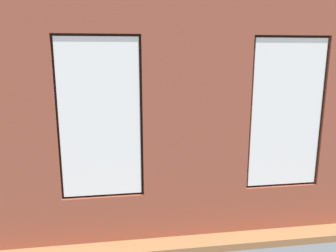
{
  "coord_description": "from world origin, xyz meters",
  "views": [
    {
      "loc": [
        0.96,
        6.41,
        2.41
      ],
      "look_at": [
        0.08,
        0.4,
        1.08
      ],
      "focal_mm": 35.0,
      "sensor_mm": 36.0,
      "label": 1
    }
  ],
  "objects_px": {
    "couch_by_window": "(196,190)",
    "potted_plant_by_left_couch": "(240,138)",
    "coffee_table": "(157,156)",
    "potted_plant_foreground_right": "(61,137)",
    "candle_jar": "(173,148)",
    "remote_black": "(148,152)",
    "remote_silver": "(157,153)",
    "potted_plant_mid_room_small": "(203,139)",
    "papasan_chair": "(130,137)",
    "table_plant_small": "(137,150)",
    "media_console": "(33,164)",
    "potted_plant_beside_window_right": "(54,198)",
    "potted_plant_between_couches": "(279,167)",
    "cup_ceramic": "(162,152)",
    "tv_flatscreen": "(30,132)",
    "couch_left": "(281,155)"
  },
  "relations": [
    {
      "from": "potted_plant_by_left_couch",
      "to": "couch_by_window",
      "type": "bearing_deg",
      "value": 57.78
    },
    {
      "from": "remote_black",
      "to": "media_console",
      "type": "xyz_separation_m",
      "value": [
        2.31,
        -0.12,
        -0.19
      ]
    },
    {
      "from": "candle_jar",
      "to": "potted_plant_mid_room_small",
      "type": "relative_size",
      "value": 0.17
    },
    {
      "from": "couch_left",
      "to": "coffee_table",
      "type": "xyz_separation_m",
      "value": [
        2.64,
        -0.11,
        0.06
      ]
    },
    {
      "from": "cup_ceramic",
      "to": "table_plant_small",
      "type": "xyz_separation_m",
      "value": [
        0.49,
        -0.0,
        0.07
      ]
    },
    {
      "from": "couch_by_window",
      "to": "couch_left",
      "type": "bearing_deg",
      "value": -144.86
    },
    {
      "from": "tv_flatscreen",
      "to": "potted_plant_mid_room_small",
      "type": "height_order",
      "value": "tv_flatscreen"
    },
    {
      "from": "couch_by_window",
      "to": "remote_black",
      "type": "xyz_separation_m",
      "value": [
        0.59,
        -1.76,
        0.13
      ]
    },
    {
      "from": "remote_black",
      "to": "potted_plant_foreground_right",
      "type": "xyz_separation_m",
      "value": [
        2.0,
        -1.66,
        -0.02
      ]
    },
    {
      "from": "cup_ceramic",
      "to": "remote_black",
      "type": "distance_m",
      "value": 0.33
    },
    {
      "from": "table_plant_small",
      "to": "media_console",
      "type": "distance_m",
      "value": 2.12
    },
    {
      "from": "couch_by_window",
      "to": "remote_silver",
      "type": "height_order",
      "value": "couch_by_window"
    },
    {
      "from": "papasan_chair",
      "to": "potted_plant_mid_room_small",
      "type": "height_order",
      "value": "papasan_chair"
    },
    {
      "from": "coffee_table",
      "to": "tv_flatscreen",
      "type": "distance_m",
      "value": 2.54
    },
    {
      "from": "potted_plant_foreground_right",
      "to": "remote_silver",
      "type": "bearing_deg",
      "value": 140.95
    },
    {
      "from": "remote_silver",
      "to": "potted_plant_by_left_couch",
      "type": "height_order",
      "value": "potted_plant_by_left_couch"
    },
    {
      "from": "couch_by_window",
      "to": "candle_jar",
      "type": "relative_size",
      "value": 19.63
    },
    {
      "from": "potted_plant_beside_window_right",
      "to": "coffee_table",
      "type": "bearing_deg",
      "value": -133.68
    },
    {
      "from": "couch_by_window",
      "to": "papasan_chair",
      "type": "distance_m",
      "value": 3.29
    },
    {
      "from": "couch_by_window",
      "to": "potted_plant_by_left_couch",
      "type": "xyz_separation_m",
      "value": [
        -1.82,
        -2.88,
        0.05
      ]
    },
    {
      "from": "potted_plant_beside_window_right",
      "to": "potted_plant_mid_room_small",
      "type": "distance_m",
      "value": 4.26
    },
    {
      "from": "cup_ceramic",
      "to": "potted_plant_beside_window_right",
      "type": "bearing_deg",
      "value": 42.88
    },
    {
      "from": "media_console",
      "to": "potted_plant_mid_room_small",
      "type": "xyz_separation_m",
      "value": [
        -3.77,
        -1.04,
        0.1
      ]
    },
    {
      "from": "potted_plant_beside_window_right",
      "to": "potted_plant_foreground_right",
      "type": "relative_size",
      "value": 1.13
    },
    {
      "from": "coffee_table",
      "to": "potted_plant_foreground_right",
      "type": "height_order",
      "value": "potted_plant_foreground_right"
    },
    {
      "from": "table_plant_small",
      "to": "potted_plant_mid_room_small",
      "type": "distance_m",
      "value": 2.18
    },
    {
      "from": "candle_jar",
      "to": "potted_plant_foreground_right",
      "type": "height_order",
      "value": "potted_plant_foreground_right"
    },
    {
      "from": "candle_jar",
      "to": "cup_ceramic",
      "type": "bearing_deg",
      "value": 42.04
    },
    {
      "from": "couch_by_window",
      "to": "cup_ceramic",
      "type": "relative_size",
      "value": 19.57
    },
    {
      "from": "couch_by_window",
      "to": "potted_plant_between_couches",
      "type": "bearing_deg",
      "value": -177.95
    },
    {
      "from": "cup_ceramic",
      "to": "papasan_chair",
      "type": "bearing_deg",
      "value": -69.59
    },
    {
      "from": "potted_plant_between_couches",
      "to": "potted_plant_by_left_couch",
      "type": "bearing_deg",
      "value": -98.47
    },
    {
      "from": "remote_silver",
      "to": "papasan_chair",
      "type": "relative_size",
      "value": 0.15
    },
    {
      "from": "cup_ceramic",
      "to": "media_console",
      "type": "relative_size",
      "value": 0.09
    },
    {
      "from": "papasan_chair",
      "to": "remote_silver",
      "type": "bearing_deg",
      "value": 108.43
    },
    {
      "from": "papasan_chair",
      "to": "potted_plant_between_couches",
      "type": "relative_size",
      "value": 1.15
    },
    {
      "from": "potted_plant_mid_room_small",
      "to": "potted_plant_by_left_couch",
      "type": "relative_size",
      "value": 0.96
    },
    {
      "from": "remote_silver",
      "to": "tv_flatscreen",
      "type": "relative_size",
      "value": 0.16
    },
    {
      "from": "coffee_table",
      "to": "media_console",
      "type": "height_order",
      "value": "media_console"
    },
    {
      "from": "table_plant_small",
      "to": "potted_plant_by_left_couch",
      "type": "height_order",
      "value": "table_plant_small"
    },
    {
      "from": "candle_jar",
      "to": "potted_plant_between_couches",
      "type": "relative_size",
      "value": 0.1
    },
    {
      "from": "candle_jar",
      "to": "remote_black",
      "type": "xyz_separation_m",
      "value": [
        0.53,
        0.04,
        -0.04
      ]
    },
    {
      "from": "cup_ceramic",
      "to": "remote_black",
      "type": "relative_size",
      "value": 0.57
    },
    {
      "from": "cup_ceramic",
      "to": "remote_silver",
      "type": "height_order",
      "value": "cup_ceramic"
    },
    {
      "from": "potted_plant_beside_window_right",
      "to": "potted_plant_by_left_couch",
      "type": "distance_m",
      "value": 4.94
    },
    {
      "from": "couch_by_window",
      "to": "potted_plant_mid_room_small",
      "type": "bearing_deg",
      "value": -106.61
    },
    {
      "from": "media_console",
      "to": "potted_plant_between_couches",
      "type": "height_order",
      "value": "potted_plant_between_couches"
    },
    {
      "from": "potted_plant_beside_window_right",
      "to": "potted_plant_between_couches",
      "type": "relative_size",
      "value": 1.14
    },
    {
      "from": "potted_plant_between_couches",
      "to": "table_plant_small",
      "type": "bearing_deg",
      "value": -34.23
    },
    {
      "from": "media_console",
      "to": "papasan_chair",
      "type": "relative_size",
      "value": 1.0
    }
  ]
}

